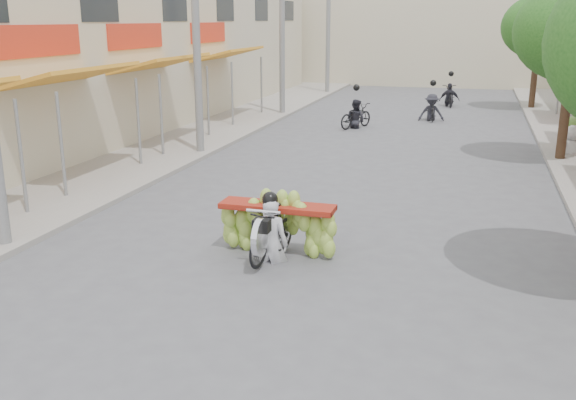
{
  "coord_description": "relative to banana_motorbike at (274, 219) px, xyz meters",
  "views": [
    {
      "loc": [
        2.82,
        -6.37,
        4.14
      ],
      "look_at": [
        -0.17,
        3.94,
        1.1
      ],
      "focal_mm": 40.0,
      "sensor_mm": 36.0,
      "label": 1
    }
  ],
  "objects": [
    {
      "name": "utility_pole_mid",
      "position": [
        -4.95,
        8.0,
        3.32
      ],
      "size": [
        0.6,
        0.24,
        8.0
      ],
      "color": "slate",
      "rests_on": "ground"
    },
    {
      "name": "bg_motorbike_a",
      "position": [
        -1.17,
        14.45,
        0.02
      ],
      "size": [
        1.35,
        1.81,
        1.95
      ],
      "color": "black",
      "rests_on": "ground"
    },
    {
      "name": "shophouse_row_left",
      "position": [
        -11.53,
        9.98,
        2.29
      ],
      "size": [
        9.77,
        40.0,
        6.0
      ],
      "color": "beige",
      "rests_on": "ground"
    },
    {
      "name": "bg_motorbike_b",
      "position": [
        1.56,
        17.17,
        0.15
      ],
      "size": [
        1.14,
        1.66,
        1.95
      ],
      "color": "black",
      "rests_on": "ground"
    },
    {
      "name": "street_tree_mid",
      "position": [
        5.85,
        10.0,
        3.07
      ],
      "size": [
        3.4,
        3.4,
        5.25
      ],
      "color": "#3A2719",
      "rests_on": "ground"
    },
    {
      "name": "utility_pole_back",
      "position": [
        -4.95,
        26.0,
        3.32
      ],
      "size": [
        0.6,
        0.24,
        8.0
      ],
      "color": "slate",
      "rests_on": "ground"
    },
    {
      "name": "street_tree_far",
      "position": [
        5.85,
        22.0,
        3.07
      ],
      "size": [
        3.4,
        3.4,
        5.25
      ],
      "color": "#3A2719",
      "rests_on": "ground"
    },
    {
      "name": "ground",
      "position": [
        0.45,
        -4.0,
        -0.71
      ],
      "size": [
        120.0,
        120.0,
        0.0
      ],
      "primitive_type": "plane",
      "color": "#535358",
      "rests_on": "ground"
    },
    {
      "name": "sidewalk_left",
      "position": [
        -6.55,
        11.0,
        -0.65
      ],
      "size": [
        4.0,
        60.0,
        0.12
      ],
      "primitive_type": "cube",
      "color": "gray",
      "rests_on": "ground"
    },
    {
      "name": "banana_motorbike",
      "position": [
        0.0,
        0.0,
        0.0
      ],
      "size": [
        2.2,
        1.84,
        2.13
      ],
      "color": "black",
      "rests_on": "ground"
    },
    {
      "name": "pedestrian",
      "position": [
        6.29,
        10.93,
        0.28
      ],
      "size": [
        0.99,
        0.86,
        1.73
      ],
      "rotation": [
        0.0,
        0.0,
        3.66
      ],
      "color": "silver",
      "rests_on": "ground"
    },
    {
      "name": "far_building",
      "position": [
        0.45,
        34.0,
        2.79
      ],
      "size": [
        20.0,
        6.0,
        7.0
      ],
      "primitive_type": "cube",
      "color": "beige",
      "rests_on": "ground"
    },
    {
      "name": "bg_motorbike_c",
      "position": [
        2.07,
        22.17,
        0.07
      ],
      "size": [
        1.03,
        1.84,
        1.95
      ],
      "color": "black",
      "rests_on": "ground"
    },
    {
      "name": "utility_pole_far",
      "position": [
        -4.95,
        17.0,
        3.32
      ],
      "size": [
        0.6,
        0.24,
        8.0
      ],
      "color": "slate",
      "rests_on": "ground"
    }
  ]
}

